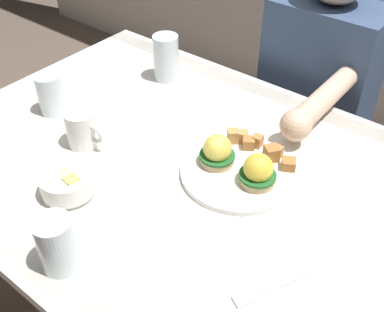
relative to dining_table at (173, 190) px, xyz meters
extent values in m
cube|color=white|center=(0.00, 0.00, 0.09)|extent=(1.20, 0.90, 0.03)
cube|color=#B23838|center=(0.00, -0.40, 0.10)|extent=(1.20, 0.06, 0.00)
cube|color=#B23838|center=(0.00, 0.40, 0.10)|extent=(1.20, 0.06, 0.00)
cube|color=brown|center=(-0.55, 0.40, -0.28)|extent=(0.06, 0.06, 0.71)
cylinder|color=white|center=(0.16, 0.05, 0.11)|extent=(0.27, 0.27, 0.01)
cylinder|color=tan|center=(0.10, 0.04, 0.13)|extent=(0.08, 0.08, 0.02)
cylinder|color=#236028|center=(0.10, 0.04, 0.14)|extent=(0.08, 0.08, 0.01)
sphere|color=#F7DB56|center=(0.10, 0.04, 0.16)|extent=(0.07, 0.07, 0.07)
cylinder|color=tan|center=(0.21, 0.04, 0.13)|extent=(0.08, 0.08, 0.02)
cylinder|color=#236028|center=(0.21, 0.04, 0.14)|extent=(0.08, 0.08, 0.01)
sphere|color=yellow|center=(0.21, 0.04, 0.16)|extent=(0.07, 0.07, 0.07)
cube|color=tan|center=(0.09, 0.13, 0.14)|extent=(0.04, 0.04, 0.03)
cube|color=#B77A42|center=(0.20, 0.15, 0.14)|extent=(0.02, 0.02, 0.03)
cube|color=#AD7038|center=(0.13, 0.13, 0.13)|extent=(0.04, 0.04, 0.03)
cube|color=#AD7038|center=(0.25, 0.13, 0.13)|extent=(0.04, 0.04, 0.02)
cube|color=#AD7038|center=(0.20, 0.13, 0.14)|extent=(0.04, 0.04, 0.04)
cube|color=tan|center=(0.11, 0.15, 0.13)|extent=(0.03, 0.03, 0.03)
cube|color=#B77A42|center=(0.14, 0.15, 0.13)|extent=(0.03, 0.03, 0.03)
cylinder|color=white|center=(-0.10, -0.23, 0.11)|extent=(0.10, 0.10, 0.01)
cylinder|color=white|center=(-0.10, -0.23, 0.14)|extent=(0.12, 0.12, 0.04)
cube|color=#B7E093|center=(-0.10, -0.23, 0.14)|extent=(0.03, 0.03, 0.02)
cube|color=#F4DB66|center=(-0.11, -0.22, 0.14)|extent=(0.03, 0.03, 0.02)
cube|color=#B7E093|center=(-0.11, -0.22, 0.15)|extent=(0.03, 0.03, 0.02)
cube|color=#F4DB66|center=(-0.11, -0.23, 0.13)|extent=(0.03, 0.03, 0.02)
cube|color=#F4DB66|center=(-0.08, -0.24, 0.15)|extent=(0.03, 0.03, 0.03)
cylinder|color=white|center=(-0.21, -0.09, 0.15)|extent=(0.08, 0.08, 0.09)
cylinder|color=black|center=(-0.21, -0.09, 0.20)|extent=(0.07, 0.07, 0.01)
torus|color=white|center=(-0.17, -0.09, 0.16)|extent=(0.06, 0.02, 0.06)
cube|color=silver|center=(0.39, -0.15, 0.11)|extent=(0.07, 0.11, 0.00)
cube|color=silver|center=(0.35, -0.22, 0.11)|extent=(0.04, 0.04, 0.00)
cylinder|color=silver|center=(-0.26, 0.28, 0.17)|extent=(0.08, 0.08, 0.14)
cylinder|color=silver|center=(-0.26, 0.28, 0.14)|extent=(0.07, 0.07, 0.07)
cylinder|color=silver|center=(-0.38, -0.05, 0.16)|extent=(0.07, 0.07, 0.11)
cylinder|color=silver|center=(-0.38, -0.05, 0.15)|extent=(0.06, 0.06, 0.09)
cylinder|color=silver|center=(0.04, -0.37, 0.16)|extent=(0.07, 0.07, 0.12)
cylinder|color=silver|center=(0.04, -0.37, 0.14)|extent=(0.06, 0.06, 0.07)
cylinder|color=#33333D|center=(-0.01, 0.53, -0.41)|extent=(0.11, 0.11, 0.45)
cylinder|color=#33333D|center=(0.17, 0.53, -0.41)|extent=(0.11, 0.11, 0.45)
cube|color=#384C70|center=(0.08, 0.63, 0.07)|extent=(0.34, 0.20, 0.50)
cylinder|color=beige|center=(0.20, 0.38, 0.17)|extent=(0.06, 0.30, 0.06)
sphere|color=beige|center=(0.20, 0.23, 0.17)|extent=(0.08, 0.08, 0.08)
camera|label=1|loc=(0.58, -0.65, 0.83)|focal=43.66mm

